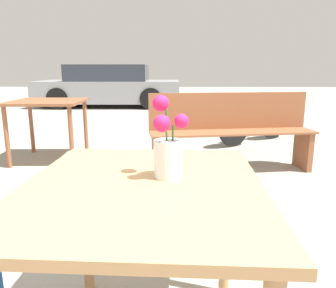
{
  "coord_description": "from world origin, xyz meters",
  "views": [
    {
      "loc": [
        0.11,
        -1.05,
        1.1
      ],
      "look_at": [
        0.08,
        0.07,
        0.84
      ],
      "focal_mm": 35.0,
      "sensor_mm": 36.0,
      "label": 1
    }
  ],
  "objects": [
    {
      "name": "parked_car",
      "position": [
        -1.88,
        8.94,
        0.59
      ],
      "size": [
        4.21,
        2.01,
        1.23
      ],
      "color": "gray",
      "rests_on": "ground_plane"
    },
    {
      "name": "bench_near",
      "position": [
        0.72,
        2.49,
        0.47
      ],
      "size": [
        1.81,
        0.63,
        0.85
      ],
      "color": "brown",
      "rests_on": "ground_plane"
    },
    {
      "name": "table_front",
      "position": [
        0.0,
        -0.0,
        0.62
      ],
      "size": [
        0.83,
        0.96,
        0.72
      ],
      "color": "tan",
      "rests_on": "ground_plane"
    },
    {
      "name": "flower_vase",
      "position": [
        0.08,
        0.06,
        0.82
      ],
      "size": [
        0.13,
        0.12,
        0.29
      ],
      "color": "silver",
      "rests_on": "table_front"
    },
    {
      "name": "bicycle",
      "position": [
        1.34,
        3.91,
        0.34
      ],
      "size": [
        1.26,
        1.0,
        0.74
      ],
      "color": "black",
      "rests_on": "ground_plane"
    },
    {
      "name": "table_back",
      "position": [
        -1.44,
        2.88,
        0.62
      ],
      "size": [
        0.87,
        0.87,
        0.73
      ],
      "color": "brown",
      "rests_on": "ground_plane"
    }
  ]
}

